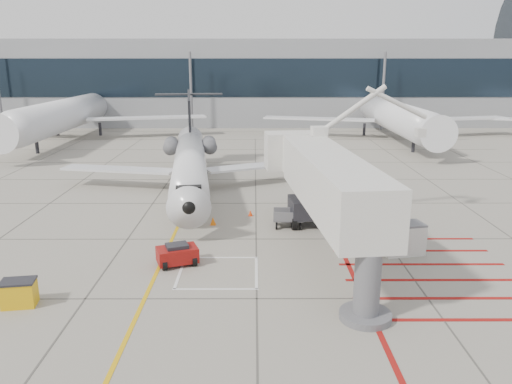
{
  "coord_description": "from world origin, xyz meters",
  "views": [
    {
      "loc": [
        -0.09,
        -25.18,
        10.77
      ],
      "look_at": [
        0.0,
        6.0,
        2.5
      ],
      "focal_mm": 35.0,
      "sensor_mm": 36.0,
      "label": 1
    }
  ],
  "objects_px": {
    "pushback_tug": "(177,254)",
    "regional_jet": "(189,152)",
    "spill_bin": "(19,293)",
    "jet_bridge": "(331,192)"
  },
  "relations": [
    {
      "from": "pushback_tug",
      "to": "spill_bin",
      "type": "xyz_separation_m",
      "value": [
        -6.43,
        -4.67,
        -0.0
      ]
    },
    {
      "from": "regional_jet",
      "to": "spill_bin",
      "type": "distance_m",
      "value": 19.12
    },
    {
      "from": "regional_jet",
      "to": "jet_bridge",
      "type": "relative_size",
      "value": 1.49
    },
    {
      "from": "pushback_tug",
      "to": "regional_jet",
      "type": "bearing_deg",
      "value": 73.7
    },
    {
      "from": "regional_jet",
      "to": "pushback_tug",
      "type": "height_order",
      "value": "regional_jet"
    },
    {
      "from": "jet_bridge",
      "to": "pushback_tug",
      "type": "relative_size",
      "value": 9.08
    },
    {
      "from": "regional_jet",
      "to": "spill_bin",
      "type": "relative_size",
      "value": 20.25
    },
    {
      "from": "regional_jet",
      "to": "spill_bin",
      "type": "bearing_deg",
      "value": -113.77
    },
    {
      "from": "regional_jet",
      "to": "jet_bridge",
      "type": "distance_m",
      "value": 15.69
    },
    {
      "from": "jet_bridge",
      "to": "spill_bin",
      "type": "xyz_separation_m",
      "value": [
        -14.73,
        -5.36,
        -3.25
      ]
    }
  ]
}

